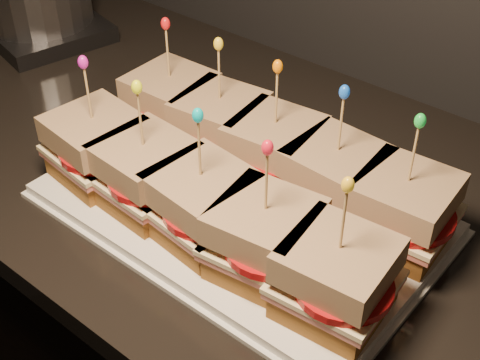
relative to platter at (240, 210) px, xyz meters
The scene contains 74 objects.
granite_slab 0.12m from the platter, 138.30° to the left, with size 2.19×0.63×0.03m, color black.
platter is the anchor object (origin of this frame).
platter_rim 0.01m from the platter, ahead, with size 0.48×0.30×0.01m, color white.
sandwich_0_bread_bot 0.19m from the platter, 159.39° to the left, with size 0.10×0.10×0.03m, color #5D3316.
sandwich_0_ham 0.19m from the platter, 159.39° to the left, with size 0.11×0.10×0.01m, color #CD6B5C.
sandwich_0_cheese 0.20m from the platter, 159.39° to the left, with size 0.11×0.11×0.01m, color beige.
sandwich_0_tomato 0.18m from the platter, 159.84° to the left, with size 0.10×0.10×0.01m, color #B80F12.
sandwich_0_bread_top 0.20m from the platter, 159.39° to the left, with size 0.10×0.10×0.03m, color #642F12.
sandwich_0_pick 0.23m from the platter, 159.39° to the left, with size 0.00×0.00×0.09m, color tan.
sandwich_0_frill 0.25m from the platter, 159.39° to the left, with size 0.01×0.01×0.02m, color red.
sandwich_1_bread_bot 0.11m from the platter, 143.04° to the left, with size 0.10×0.10×0.03m, color #5D3316.
sandwich_1_ham 0.12m from the platter, 143.04° to the left, with size 0.11×0.10×0.01m, color #CD6B5C.
sandwich_1_cheese 0.12m from the platter, 143.04° to the left, with size 0.11×0.11×0.01m, color beige.
sandwich_1_tomato 0.11m from the platter, 141.63° to the left, with size 0.10×0.10×0.01m, color #B80F12.
sandwich_1_bread_top 0.13m from the platter, 143.04° to the left, with size 0.10×0.10×0.03m, color #642F12.
sandwich_1_pick 0.17m from the platter, 143.04° to the left, with size 0.00×0.00×0.09m, color tan.
sandwich_1_frill 0.20m from the platter, 143.04° to the left, with size 0.01×0.01×0.02m, color yellow.
sandwich_2_bread_bot 0.07m from the platter, 90.00° to the left, with size 0.10×0.10×0.03m, color #5D3316.
sandwich_2_ham 0.08m from the platter, 90.00° to the left, with size 0.11×0.10×0.01m, color #CD6B5C.
sandwich_2_cheese 0.08m from the platter, 90.00° to the left, with size 0.11×0.11×0.01m, color beige.
sandwich_2_tomato 0.08m from the platter, 78.83° to the left, with size 0.10×0.10×0.01m, color #B80F12.
sandwich_2_bread_top 0.10m from the platter, 90.00° to the left, with size 0.10×0.10×0.03m, color #642F12.
sandwich_2_pick 0.14m from the platter, 90.00° to the left, with size 0.00×0.00×0.09m, color tan.
sandwich_2_frill 0.18m from the platter, 90.00° to the left, with size 0.01×0.01×0.02m, color orange.
sandwich_3_bread_bot 0.11m from the platter, 36.96° to the left, with size 0.10×0.10×0.03m, color #5D3316.
sandwich_3_ham 0.12m from the platter, 36.96° to the left, with size 0.11×0.10×0.01m, color #CD6B5C.
sandwich_3_cheese 0.12m from the platter, 36.96° to the left, with size 0.11×0.11×0.01m, color beige.
sandwich_3_tomato 0.13m from the platter, 31.10° to the left, with size 0.10×0.10×0.01m, color #B80F12.
sandwich_3_bread_top 0.13m from the platter, 36.96° to the left, with size 0.10×0.10×0.03m, color #642F12.
sandwich_3_pick 0.17m from the platter, 36.96° to the left, with size 0.00×0.00×0.09m, color tan.
sandwich_3_frill 0.20m from the platter, 36.96° to the left, with size 0.01×0.01×0.02m, color blue.
sandwich_4_bread_bot 0.19m from the platter, 20.61° to the left, with size 0.10×0.10×0.03m, color #5D3316.
sandwich_4_ham 0.19m from the platter, 20.61° to the left, with size 0.11×0.10×0.01m, color #CD6B5C.
sandwich_4_cheese 0.20m from the platter, 20.61° to the left, with size 0.11×0.11×0.01m, color beige.
sandwich_4_tomato 0.21m from the platter, 17.78° to the left, with size 0.10×0.10×0.01m, color #B80F12.
sandwich_4_bread_top 0.20m from the platter, 20.61° to the left, with size 0.10×0.10×0.03m, color #642F12.
sandwich_4_pick 0.23m from the platter, 20.61° to the left, with size 0.00×0.00×0.09m, color tan.
sandwich_4_frill 0.25m from the platter, 20.61° to the left, with size 0.01×0.01×0.02m, color green.
sandwich_5_bread_bot 0.19m from the platter, 159.39° to the right, with size 0.10×0.10×0.03m, color #5D3316.
sandwich_5_ham 0.19m from the platter, 159.39° to the right, with size 0.11×0.10×0.01m, color #CD6B5C.
sandwich_5_cheese 0.20m from the platter, 159.39° to the right, with size 0.11×0.11×0.01m, color beige.
sandwich_5_tomato 0.19m from the platter, 156.26° to the right, with size 0.10×0.10×0.01m, color #B80F12.
sandwich_5_bread_top 0.20m from the platter, 159.39° to the right, with size 0.10×0.10×0.03m, color #642F12.
sandwich_5_pick 0.23m from the platter, 159.39° to the right, with size 0.00×0.00×0.09m, color tan.
sandwich_5_frill 0.25m from the platter, 159.39° to the right, with size 0.01×0.01×0.02m, color #C617A0.
sandwich_6_bread_bot 0.11m from the platter, 143.04° to the right, with size 0.10×0.10×0.03m, color #5D3316.
sandwich_6_ham 0.12m from the platter, 143.04° to the right, with size 0.11×0.10×0.01m, color #CD6B5C.
sandwich_6_cheese 0.12m from the platter, 143.04° to the right, with size 0.11×0.11×0.01m, color beige.
sandwich_6_tomato 0.12m from the platter, 136.52° to the right, with size 0.10×0.10×0.01m, color #B80F12.
sandwich_6_bread_top 0.13m from the platter, 143.04° to the right, with size 0.10×0.10×0.03m, color #642F12.
sandwich_6_pick 0.17m from the platter, 143.04° to the right, with size 0.00×0.00×0.09m, color tan.
sandwich_6_frill 0.20m from the platter, 143.04° to the right, with size 0.01×0.01×0.02m, color #EDFC14.
sandwich_7_bread_bot 0.07m from the platter, 90.00° to the right, with size 0.10×0.10×0.03m, color #5D3316.
sandwich_7_ham 0.08m from the platter, 90.00° to the right, with size 0.11×0.10×0.01m, color #CD6B5C.
sandwich_7_cheese 0.08m from the platter, 90.00° to the right, with size 0.11×0.11×0.01m, color beige.
sandwich_7_tomato 0.09m from the platter, 80.63° to the right, with size 0.10×0.10×0.01m, color #B80F12.
sandwich_7_bread_top 0.10m from the platter, 90.00° to the right, with size 0.10×0.10×0.03m, color #642F12.
sandwich_7_pick 0.14m from the platter, 90.00° to the right, with size 0.00×0.00×0.09m, color tan.
sandwich_7_frill 0.18m from the platter, 90.00° to the right, with size 0.01×0.01×0.02m, color #03B5BF.
sandwich_8_bread_bot 0.11m from the platter, 36.96° to the right, with size 0.10×0.10×0.03m, color #5D3316.
sandwich_8_ham 0.12m from the platter, 36.96° to the right, with size 0.11×0.10×0.01m, color #CD6B5C.
sandwich_8_cheese 0.12m from the platter, 36.96° to the right, with size 0.11×0.11×0.01m, color beige.
sandwich_8_tomato 0.14m from the platter, 35.84° to the right, with size 0.10×0.10×0.01m, color #B80F12.
sandwich_8_bread_top 0.13m from the platter, 36.96° to the right, with size 0.10×0.10×0.03m, color #642F12.
sandwich_8_pick 0.17m from the platter, 36.96° to the right, with size 0.00×0.00×0.09m, color tan.
sandwich_8_frill 0.20m from the platter, 36.96° to the right, with size 0.01×0.01×0.02m, color red.
sandwich_9_bread_bot 0.19m from the platter, 20.61° to the right, with size 0.10×0.10×0.03m, color #5D3316.
sandwich_9_ham 0.19m from the platter, 20.61° to the right, with size 0.11×0.10×0.01m, color #CD6B5C.
sandwich_9_cheese 0.20m from the platter, 20.61° to the right, with size 0.11×0.11×0.01m, color beige.
sandwich_9_tomato 0.21m from the platter, 21.01° to the right, with size 0.10×0.10×0.01m, color #B80F12.
sandwich_9_bread_top 0.20m from the platter, 20.61° to the right, with size 0.10×0.10×0.03m, color #642F12.
sandwich_9_pick 0.23m from the platter, 20.61° to the right, with size 0.00×0.00×0.09m, color tan.
sandwich_9_frill 0.25m from the platter, 20.61° to the right, with size 0.01×0.01×0.02m, color yellow.
appliance_base 0.62m from the platter, 164.99° to the left, with size 0.23×0.19×0.03m, color #262628.
Camera 1 is at (1.26, 1.14, 1.40)m, focal length 50.00 mm.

